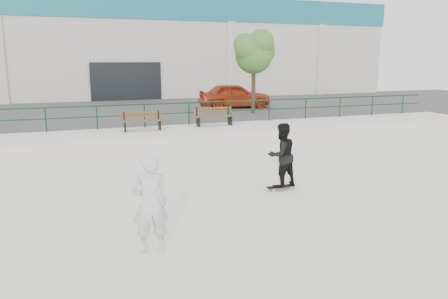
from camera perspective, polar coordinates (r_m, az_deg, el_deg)
name	(u,v)px	position (r m, az deg, el deg)	size (l,w,h in m)	color
ground	(277,218)	(9.76, 6.92, -8.88)	(120.00, 120.00, 0.00)	silver
ledge	(174,136)	(18.40, -6.49, 1.73)	(30.00, 3.00, 0.50)	silver
parking_strip	(141,113)	(26.65, -10.80, 4.70)	(60.00, 14.00, 0.50)	#3D3D3D
railing	(167,109)	(19.51, -7.46, 5.23)	(28.00, 0.06, 1.03)	#14391D
commercial_building	(113,45)	(40.36, -14.36, 13.03)	(44.20, 16.33, 8.00)	beige
bench_left	(142,121)	(18.52, -10.66, 3.68)	(1.74, 0.58, 0.79)	#57311D
bench_right	(214,116)	(19.57, -1.35, 4.34)	(1.80, 0.60, 0.82)	#57311D
tree	(254,51)	(24.05, 3.99, 12.74)	(2.52, 2.24, 4.47)	#423121
red_car	(235,95)	(26.77, 1.41, 7.07)	(1.75, 4.36, 1.49)	#9B2C13
skateboard	(281,187)	(11.80, 7.41, -4.86)	(0.79, 0.23, 0.09)	black
standing_skater	(282,155)	(11.58, 7.52, -0.72)	(0.83, 0.64, 1.70)	black
seated_skater	(150,203)	(7.92, -9.62, -6.93)	(0.66, 0.44, 1.82)	silver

